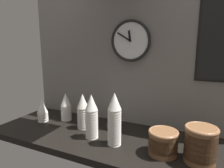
# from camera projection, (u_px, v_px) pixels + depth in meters

# --- Properties ---
(ground_plane) EXTENTS (1.60, 0.56, 0.04)m
(ground_plane) POSITION_uv_depth(u_px,v_px,m) (115.00, 139.00, 1.23)
(ground_plane) COLOR black
(wall_tiled_back) EXTENTS (1.60, 0.03, 1.05)m
(wall_tiled_back) POSITION_uv_depth(u_px,v_px,m) (131.00, 49.00, 1.36)
(wall_tiled_back) COLOR slate
(wall_tiled_back) RESTS_ON ground_plane
(cup_stack_center) EXTENTS (0.08, 0.08, 0.27)m
(cup_stack_center) POSITION_uv_depth(u_px,v_px,m) (92.00, 116.00, 1.19)
(cup_stack_center) COLOR white
(cup_stack_center) RESTS_ON ground_plane
(cup_stack_far_left) EXTENTS (0.08, 0.08, 0.16)m
(cup_stack_far_left) POSITION_uv_depth(u_px,v_px,m) (42.00, 111.00, 1.46)
(cup_stack_far_left) COLOR white
(cup_stack_far_left) RESTS_ON ground_plane
(cup_stack_center_right) EXTENTS (0.08, 0.08, 0.30)m
(cup_stack_center_right) POSITION_uv_depth(u_px,v_px,m) (114.00, 119.00, 1.10)
(cup_stack_center_right) COLOR white
(cup_stack_center_right) RESTS_ON ground_plane
(cup_stack_center_left) EXTENTS (0.08, 0.08, 0.24)m
(cup_stack_center_left) POSITION_uv_depth(u_px,v_px,m) (83.00, 111.00, 1.33)
(cup_stack_center_left) COLOR white
(cup_stack_center_left) RESTS_ON ground_plane
(cup_stack_left) EXTENTS (0.08, 0.08, 0.21)m
(cup_stack_left) POSITION_uv_depth(u_px,v_px,m) (66.00, 107.00, 1.47)
(cup_stack_left) COLOR white
(cup_stack_left) RESTS_ON ground_plane
(bowl_stack_far_right) EXTENTS (0.15, 0.15, 0.18)m
(bowl_stack_far_right) POSITION_uv_depth(u_px,v_px,m) (200.00, 144.00, 0.94)
(bowl_stack_far_right) COLOR brown
(bowl_stack_far_right) RESTS_ON ground_plane
(bowl_stack_right) EXTENTS (0.15, 0.15, 0.13)m
(bowl_stack_right) POSITION_uv_depth(u_px,v_px,m) (163.00, 142.00, 1.02)
(bowl_stack_right) COLOR brown
(bowl_stack_right) RESTS_ON ground_plane
(wall_clock) EXTENTS (0.28, 0.03, 0.28)m
(wall_clock) POSITION_uv_depth(u_px,v_px,m) (131.00, 41.00, 1.32)
(wall_clock) COLOR white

